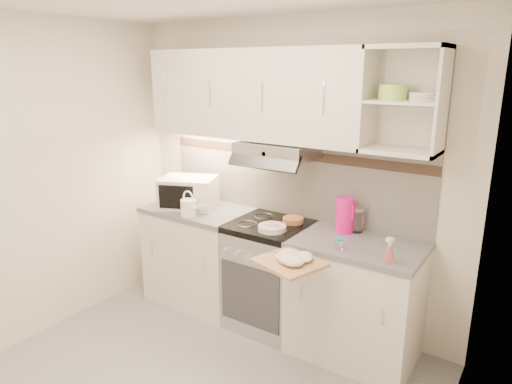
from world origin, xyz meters
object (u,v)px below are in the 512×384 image
at_px(watering_can, 189,207).
at_px(glass_jar, 357,220).
at_px(microwave, 188,192).
at_px(cutting_board, 289,263).
at_px(pink_pitcher, 345,215).
at_px(electric_range, 270,274).
at_px(plate_stack, 272,228).
at_px(spray_bottle, 390,252).

distance_m(watering_can, glass_jar, 1.38).
height_order(microwave, cutting_board, microwave).
xyz_separation_m(watering_can, cutting_board, (1.14, -0.30, -0.11)).
bearing_deg(watering_can, pink_pitcher, 18.87).
height_order(microwave, watering_can, microwave).
bearing_deg(cutting_board, glass_jar, 94.41).
bearing_deg(glass_jar, watering_can, -162.21).
bearing_deg(electric_range, plate_stack, -52.51).
bearing_deg(electric_range, spray_bottle, -11.98).
xyz_separation_m(spray_bottle, cutting_board, (-0.56, -0.30, -0.10)).
xyz_separation_m(glass_jar, cutting_board, (-0.17, -0.72, -0.12)).
xyz_separation_m(plate_stack, cutting_board, (0.37, -0.39, -0.05)).
relative_size(electric_range, microwave, 1.57).
bearing_deg(electric_range, glass_jar, 17.11).
xyz_separation_m(microwave, spray_bottle, (1.88, -0.20, -0.06)).
bearing_deg(spray_bottle, microwave, -163.82).
height_order(watering_can, cutting_board, watering_can).
bearing_deg(cutting_board, electric_range, 150.42).
height_order(electric_range, spray_bottle, spray_bottle).
height_order(watering_can, glass_jar, watering_can).
bearing_deg(plate_stack, electric_range, 127.49).
bearing_deg(pink_pitcher, microwave, -164.62).
bearing_deg(glass_jar, plate_stack, -148.72).
relative_size(watering_can, plate_stack, 1.19).
relative_size(electric_range, pink_pitcher, 3.31).
height_order(watering_can, spray_bottle, watering_can).
relative_size(microwave, plate_stack, 2.64).
distance_m(electric_range, cutting_board, 0.82).
xyz_separation_m(microwave, glass_jar, (1.49, 0.22, -0.04)).
bearing_deg(microwave, plate_stack, -29.60).
xyz_separation_m(microwave, plate_stack, (0.95, -0.11, -0.11)).
bearing_deg(pink_pitcher, spray_bottle, -29.48).
bearing_deg(electric_range, cutting_board, -47.51).
relative_size(pink_pitcher, spray_bottle, 1.48).
bearing_deg(cutting_board, pink_pitcher, 99.47).
bearing_deg(electric_range, watering_can, -161.55).
relative_size(glass_jar, cutting_board, 0.47).
height_order(microwave, spray_bottle, microwave).
distance_m(pink_pitcher, glass_jar, 0.10).
bearing_deg(watering_can, electric_range, 20.94).
xyz_separation_m(microwave, pink_pitcher, (1.42, 0.17, 0.00)).
bearing_deg(watering_can, microwave, 135.60).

